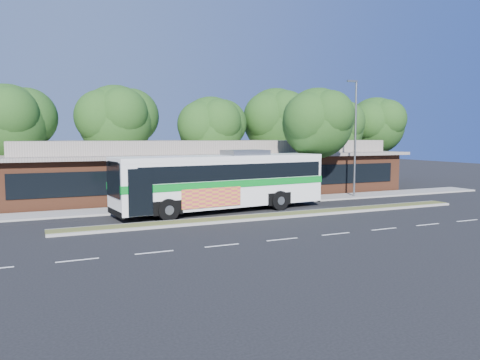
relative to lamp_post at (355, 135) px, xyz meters
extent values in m
plane|color=black|center=(-9.56, -6.00, -4.90)|extent=(120.00, 120.00, 0.00)
cube|color=#4C5926|center=(-9.56, -5.40, -4.83)|extent=(26.00, 1.10, 0.15)
cube|color=gray|center=(-9.56, 0.40, -4.84)|extent=(44.00, 2.60, 0.12)
cube|color=brown|center=(-9.56, 7.00, -3.30)|extent=(32.00, 10.00, 3.20)
cube|color=slate|center=(-9.56, 7.00, -1.58)|extent=(33.20, 11.20, 0.24)
cube|color=slate|center=(-9.56, 7.00, -0.95)|extent=(30.00, 8.00, 1.00)
cube|color=black|center=(-9.56, 1.97, -3.20)|extent=(30.00, 0.06, 1.60)
cylinder|color=slate|center=(0.04, 0.00, -0.40)|extent=(0.16, 0.16, 9.00)
cube|color=slate|center=(-0.36, 0.00, 4.10)|extent=(0.90, 0.18, 0.14)
cylinder|color=black|center=(-24.56, 9.00, -2.91)|extent=(0.44, 0.44, 3.99)
sphere|color=#183913|center=(-24.56, 9.00, 0.83)|extent=(5.80, 5.80, 5.80)
sphere|color=#183913|center=(-23.26, 9.43, 1.29)|extent=(4.52, 4.52, 4.52)
cylinder|color=black|center=(-16.56, 10.00, -2.80)|extent=(0.44, 0.44, 4.20)
sphere|color=#183913|center=(-16.56, 10.00, 1.10)|extent=(6.00, 6.00, 6.00)
sphere|color=#183913|center=(-15.21, 10.45, 1.58)|extent=(4.68, 4.68, 4.68)
cylinder|color=black|center=(-8.56, 9.00, -3.01)|extent=(0.44, 0.44, 3.78)
sphere|color=#183913|center=(-8.56, 9.00, 0.56)|extent=(5.60, 5.60, 5.60)
sphere|color=#183913|center=(-7.30, 9.42, 1.00)|extent=(4.37, 4.37, 4.37)
cylinder|color=black|center=(-1.56, 10.00, -2.70)|extent=(0.44, 0.44, 4.41)
sphere|color=#183913|center=(-1.56, 10.00, 1.37)|extent=(6.20, 6.20, 6.20)
sphere|color=#183913|center=(-0.17, 10.46, 1.86)|extent=(4.84, 4.84, 4.84)
cylinder|color=black|center=(4.44, 9.00, -2.97)|extent=(0.44, 0.44, 3.86)
sphere|color=#183913|center=(4.44, 9.00, 0.70)|extent=(5.80, 5.80, 5.80)
sphere|color=#183913|center=(5.74, 9.43, 1.16)|extent=(4.52, 4.52, 4.52)
cylinder|color=black|center=(10.44, 10.00, -2.85)|extent=(0.44, 0.44, 4.12)
sphere|color=#183913|center=(10.44, 10.00, 1.01)|extent=(6.00, 6.00, 6.00)
sphere|color=#183913|center=(11.79, 10.45, 1.49)|extent=(4.68, 4.68, 4.68)
cube|color=silver|center=(-12.02, -2.20, -2.93)|extent=(14.02, 4.46, 3.17)
cube|color=black|center=(-11.68, -2.16, -2.30)|extent=(12.93, 4.39, 0.95)
cube|color=silver|center=(-12.02, -2.20, -1.48)|extent=(14.04, 4.49, 0.30)
cube|color=#057C1F|center=(-12.02, -2.20, -3.02)|extent=(14.09, 4.54, 0.44)
cube|color=black|center=(-18.89, -2.98, -2.55)|extent=(0.36, 2.57, 1.96)
cube|color=black|center=(-5.15, -1.42, -2.18)|extent=(0.34, 2.39, 1.27)
cube|color=#C93B42|center=(-13.33, -3.86, -3.75)|extent=(3.88, 0.50, 1.15)
cube|color=slate|center=(-10.31, -2.01, -1.18)|extent=(2.94, 2.14, 0.34)
cylinder|color=black|center=(-16.08, -4.11, -4.27)|extent=(1.30, 0.55, 1.26)
cylinder|color=black|center=(-16.40, -1.25, -4.27)|extent=(1.30, 0.55, 1.26)
cylinder|color=black|center=(-8.44, -3.24, -4.27)|extent=(1.30, 0.55, 1.26)
cylinder|color=black|center=(-8.76, -0.38, -4.27)|extent=(1.30, 0.55, 1.26)
cylinder|color=black|center=(-3.56, -0.17, -2.81)|extent=(0.44, 0.44, 4.19)
sphere|color=#183913|center=(-3.56, -0.17, 0.85)|extent=(5.21, 5.21, 5.21)
sphere|color=#183913|center=(-2.39, 0.23, 1.27)|extent=(4.06, 4.06, 4.06)
camera|label=1|loc=(-23.04, -29.64, -0.18)|focal=35.00mm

